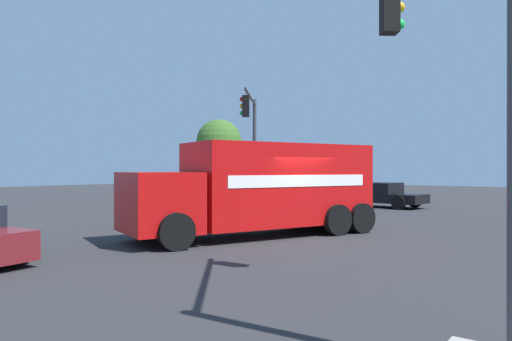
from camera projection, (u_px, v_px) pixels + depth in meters
name	position (u px, v px, depth m)	size (l,w,h in m)	color
ground_plane	(288.00, 235.00, 15.06)	(100.00, 100.00, 0.00)	#2B2B2D
sidewalk_corner_near	(236.00, 199.00, 32.39)	(11.19, 11.19, 0.14)	#9E998E
delivery_truck	(262.00, 188.00, 15.01)	(8.43, 5.40, 2.95)	red
traffic_light_primary	(252.00, 133.00, 23.69)	(4.32, 2.81, 5.77)	#38383D
traffic_light_secondary	(455.00, 21.00, 5.99)	(3.43, 2.85, 5.92)	#38383D
pickup_black	(379.00, 194.00, 26.45)	(2.65, 5.36, 1.38)	black
pedestrian_near_corner	(273.00, 185.00, 30.82)	(0.50, 0.33, 1.70)	gray
picket_fence_run	(182.00, 189.00, 35.61)	(6.40, 0.05, 0.95)	silver
shade_tree_near	(219.00, 142.00, 35.30)	(3.42, 3.42, 5.77)	brown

